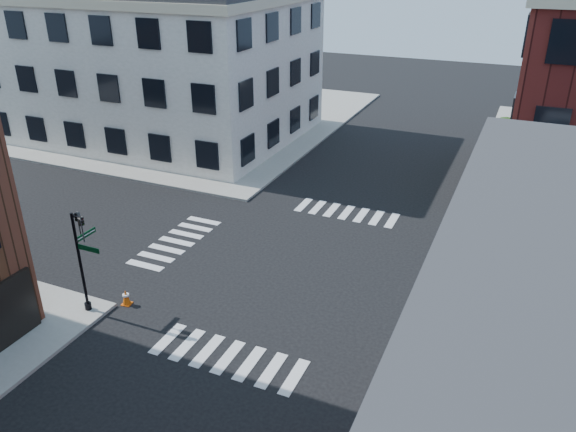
% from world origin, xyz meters
% --- Properties ---
extents(ground, '(120.00, 120.00, 0.00)m').
position_xyz_m(ground, '(0.00, 0.00, 0.00)').
color(ground, black).
rests_on(ground, ground).
extents(sidewalk_nw, '(30.00, 30.00, 0.15)m').
position_xyz_m(sidewalk_nw, '(-21.00, 21.00, 0.07)').
color(sidewalk_nw, gray).
rests_on(sidewalk_nw, ground).
extents(building_nw, '(22.00, 16.00, 11.00)m').
position_xyz_m(building_nw, '(-19.00, 16.00, 5.50)').
color(building_nw, beige).
rests_on(building_nw, ground).
extents(tree_near, '(2.69, 2.69, 4.49)m').
position_xyz_m(tree_near, '(7.56, 9.98, 3.16)').
color(tree_near, black).
rests_on(tree_near, ground).
extents(tree_far, '(2.43, 2.43, 4.07)m').
position_xyz_m(tree_far, '(7.56, 15.98, 2.87)').
color(tree_far, black).
rests_on(tree_far, ground).
extents(signal_pole, '(1.29, 1.24, 4.60)m').
position_xyz_m(signal_pole, '(-6.72, -6.68, 2.86)').
color(signal_pole, black).
rests_on(signal_pole, ground).
extents(traffic_cone, '(0.44, 0.44, 0.72)m').
position_xyz_m(traffic_cone, '(-5.70, -5.70, 0.35)').
color(traffic_cone, '#D35109').
rests_on(traffic_cone, ground).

